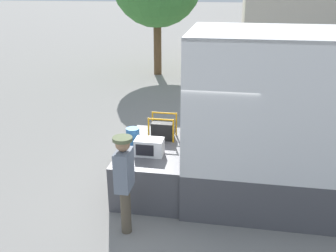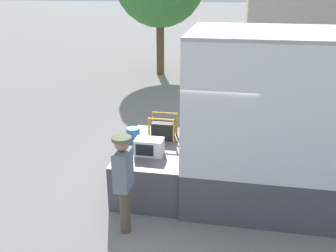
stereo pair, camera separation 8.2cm
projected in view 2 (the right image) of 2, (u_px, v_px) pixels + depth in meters
ground_plane at (187, 188)px, 7.99m from camera, size 160.00×160.00×0.00m
tailgate_deck at (156, 166)px, 7.95m from camera, size 1.36×2.30×0.92m
microwave at (149, 147)px, 7.35m from camera, size 0.55×0.35×0.33m
portable_generator at (164, 129)px, 8.13m from camera, size 0.57×0.45×0.52m
orange_bucket at (133, 136)px, 7.88m from camera, size 0.28×0.28×0.34m
worker_person at (123, 175)px, 6.21m from camera, size 0.32×0.44×1.80m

